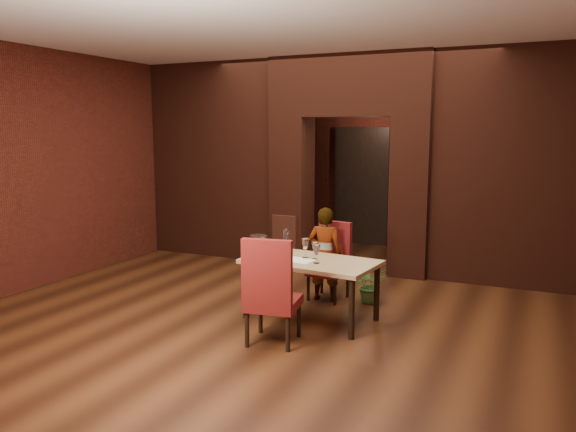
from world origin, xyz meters
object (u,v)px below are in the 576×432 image
wine_glass_a (305,248)px  water_bottle (286,241)px  chair_far (328,261)px  chair_near (273,289)px  wine_glass_c (317,254)px  person_seated (325,254)px  dining_table (311,289)px  potted_plant (371,285)px  wine_bucket (258,246)px  wine_glass_b (315,251)px

wine_glass_a → water_bottle: 0.29m
chair_far → chair_near: bearing=-83.4°
wine_glass_c → person_seated: bearing=105.1°
dining_table → wine_glass_a: 0.46m
chair_near → wine_glass_a: 0.88m
potted_plant → wine_glass_a: bearing=-122.5°
chair_far → wine_bucket: chair_far is taller
wine_bucket → water_bottle: (0.24, 0.24, 0.03)m
person_seated → water_bottle: (-0.25, -0.60, 0.25)m
wine_glass_c → chair_far: bearing=102.7°
potted_plant → wine_glass_b: bearing=-116.0°
wine_glass_b → wine_glass_c: 0.19m
wine_glass_a → water_bottle: bearing=161.9°
wine_glass_c → potted_plant: bearing=72.2°
chair_far → dining_table: bearing=-77.7°
chair_near → person_seated: 1.53m
wine_glass_c → water_bottle: size_ratio=0.66×
person_seated → dining_table: bearing=92.4°
wine_glass_a → wine_glass_c: (0.21, -0.18, -0.01)m
wine_bucket → potted_plant: wine_bucket is taller
chair_far → person_seated: 0.12m
chair_far → water_bottle: (-0.27, -0.66, 0.35)m
dining_table → person_seated: bearing=104.9°
dining_table → person_seated: (-0.11, 0.74, 0.25)m
wine_bucket → potted_plant: bearing=43.3°
chair_near → wine_bucket: bearing=-61.5°
chair_far → potted_plant: 0.60m
wine_glass_b → chair_far: bearing=99.2°
chair_far → wine_glass_c: 0.99m
dining_table → wine_glass_c: wine_glass_c is taller
chair_far → chair_near: size_ratio=0.89×
wine_glass_b → water_bottle: water_bottle is taller
person_seated → wine_glass_b: bearing=95.6°
wine_glass_b → wine_glass_a: bearing=175.1°
chair_far → potted_plant: bearing=14.5°
chair_near → wine_glass_b: chair_near is taller
person_seated → wine_glass_b: 0.74m
person_seated → potted_plant: size_ratio=2.65×
dining_table → wine_bucket: wine_bucket is taller
chair_far → potted_plant: size_ratio=2.18×
wine_glass_b → wine_glass_c: (0.09, -0.16, 0.00)m
potted_plant → chair_near: bearing=-107.1°
wine_glass_c → wine_bucket: bearing=178.4°
wine_glass_b → wine_glass_c: size_ratio=0.96×
dining_table → water_bottle: water_bottle is taller
wine_glass_a → person_seated: bearing=92.3°
wine_glass_b → wine_bucket: (-0.63, -0.14, 0.03)m
wine_glass_b → water_bottle: (-0.40, 0.10, 0.06)m
dining_table → potted_plant: bearing=69.3°
dining_table → wine_bucket: size_ratio=5.88×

